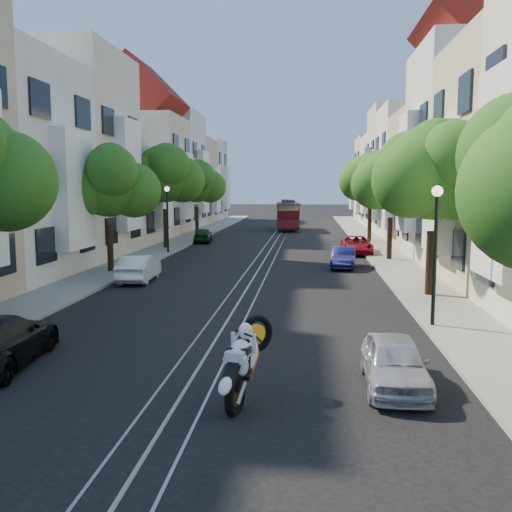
% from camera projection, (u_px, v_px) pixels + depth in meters
% --- Properties ---
extents(ground, '(200.00, 200.00, 0.00)m').
position_uv_depth(ground, '(273.00, 246.00, 41.46)').
color(ground, black).
rests_on(ground, ground).
extents(sidewalk_east, '(2.50, 80.00, 0.12)m').
position_uv_depth(sidewalk_east, '(374.00, 246.00, 40.79)').
color(sidewalk_east, gray).
rests_on(sidewalk_east, ground).
extents(sidewalk_west, '(2.50, 80.00, 0.12)m').
position_uv_depth(sidewalk_west, '(175.00, 244.00, 42.12)').
color(sidewalk_west, gray).
rests_on(sidewalk_west, ground).
extents(rail_left, '(0.06, 80.00, 0.02)m').
position_uv_depth(rail_left, '(266.00, 245.00, 41.51)').
color(rail_left, gray).
rests_on(rail_left, ground).
extents(rail_slot, '(0.06, 80.00, 0.02)m').
position_uv_depth(rail_slot, '(273.00, 245.00, 41.46)').
color(rail_slot, gray).
rests_on(rail_slot, ground).
extents(rail_right, '(0.06, 80.00, 0.02)m').
position_uv_depth(rail_right, '(281.00, 246.00, 41.41)').
color(rail_right, gray).
rests_on(rail_right, ground).
extents(lane_line, '(0.08, 80.00, 0.01)m').
position_uv_depth(lane_line, '(273.00, 246.00, 41.46)').
color(lane_line, tan).
rests_on(lane_line, ground).
extents(townhouses_east, '(7.75, 72.00, 12.00)m').
position_uv_depth(townhouses_east, '(443.00, 173.00, 39.67)').
color(townhouses_east, beige).
rests_on(townhouses_east, ground).
extents(townhouses_west, '(7.75, 72.00, 11.76)m').
position_uv_depth(townhouses_west, '(112.00, 175.00, 41.85)').
color(townhouses_west, silver).
rests_on(townhouses_west, ground).
extents(tree_e_b, '(4.93, 4.08, 6.68)m').
position_uv_depth(tree_e_b, '(435.00, 174.00, 21.42)').
color(tree_e_b, black).
rests_on(tree_e_b, ground).
extents(tree_e_c, '(4.84, 3.99, 6.52)m').
position_uv_depth(tree_e_c, '(392.00, 181.00, 32.31)').
color(tree_e_c, black).
rests_on(tree_e_c, ground).
extents(tree_e_d, '(5.01, 4.16, 6.85)m').
position_uv_depth(tree_e_d, '(371.00, 179.00, 43.16)').
color(tree_e_d, black).
rests_on(tree_e_d, ground).
extents(tree_w_b, '(4.72, 3.87, 6.27)m').
position_uv_depth(tree_w_b, '(109.00, 184.00, 27.72)').
color(tree_w_b, black).
rests_on(tree_w_b, ground).
extents(tree_w_c, '(5.13, 4.28, 7.09)m').
position_uv_depth(tree_w_c, '(165.00, 175.00, 38.52)').
color(tree_w_c, black).
rests_on(tree_w_c, ground).
extents(tree_w_d, '(4.84, 3.99, 6.52)m').
position_uv_depth(tree_w_d, '(197.00, 183.00, 49.45)').
color(tree_w_d, black).
rests_on(tree_w_d, ground).
extents(lamp_east, '(0.32, 0.32, 4.16)m').
position_uv_depth(lamp_east, '(436.00, 235.00, 16.82)').
color(lamp_east, black).
rests_on(lamp_east, ground).
extents(lamp_west, '(0.32, 0.32, 4.16)m').
position_uv_depth(lamp_west, '(167.00, 209.00, 35.77)').
color(lamp_west, black).
rests_on(lamp_west, ground).
extents(sportbike_rider, '(0.88, 1.98, 1.70)m').
position_uv_depth(sportbike_rider, '(244.00, 359.00, 11.09)').
color(sportbike_rider, black).
rests_on(sportbike_rider, ground).
extents(cable_car, '(2.63, 7.22, 2.73)m').
position_uv_depth(cable_car, '(288.00, 214.00, 56.23)').
color(cable_car, black).
rests_on(cable_car, ground).
extents(parked_car_e_near, '(1.35, 3.24, 1.10)m').
position_uv_depth(parked_car_e_near, '(395.00, 362.00, 12.06)').
color(parked_car_e_near, '#9EA0A9').
rests_on(parked_car_e_near, ground).
extents(parked_car_e_mid, '(1.51, 3.44, 1.10)m').
position_uv_depth(parked_car_e_mid, '(343.00, 258.00, 29.95)').
color(parked_car_e_mid, '#0D0D41').
rests_on(parked_car_e_mid, ground).
extents(parked_car_e_far, '(2.02, 4.19, 1.15)m').
position_uv_depth(parked_car_e_far, '(357.00, 245.00, 36.12)').
color(parked_car_e_far, maroon).
rests_on(parked_car_e_far, ground).
extents(parked_car_w_mid, '(1.47, 3.74, 1.21)m').
position_uv_depth(parked_car_w_mid, '(139.00, 268.00, 25.70)').
color(parked_car_w_mid, white).
rests_on(parked_car_w_mid, ground).
extents(parked_car_w_far, '(1.68, 3.41, 1.12)m').
position_uv_depth(parked_car_w_far, '(203.00, 235.00, 43.67)').
color(parked_car_w_far, '#173816').
rests_on(parked_car_w_far, ground).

